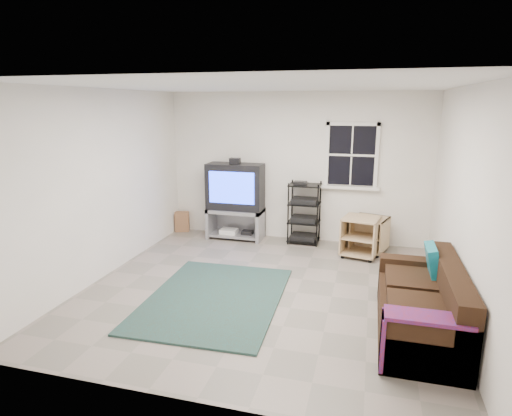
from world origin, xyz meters
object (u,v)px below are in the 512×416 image
(av_rack, at_px, (304,217))
(sofa, at_px, (423,307))
(side_table_left, at_px, (361,235))
(tv_unit, at_px, (235,195))
(side_table_right, at_px, (370,232))

(av_rack, distance_m, sofa, 3.21)
(side_table_left, bearing_deg, av_rack, 157.50)
(tv_unit, distance_m, side_table_right, 2.41)
(side_table_right, relative_size, sofa, 0.36)
(tv_unit, xyz_separation_m, side_table_right, (2.36, -0.12, -0.47))
(av_rack, bearing_deg, side_table_right, -8.64)
(side_table_left, relative_size, side_table_right, 0.97)
(tv_unit, bearing_deg, side_table_left, -9.07)
(side_table_left, bearing_deg, tv_unit, 170.93)
(tv_unit, xyz_separation_m, av_rack, (1.24, 0.05, -0.33))
(av_rack, height_order, sofa, av_rack)
(sofa, bearing_deg, side_table_left, 107.15)
(av_rack, xyz_separation_m, sofa, (1.70, -2.72, -0.18))
(av_rack, distance_m, side_table_right, 1.14)
(side_table_right, distance_m, sofa, 2.61)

